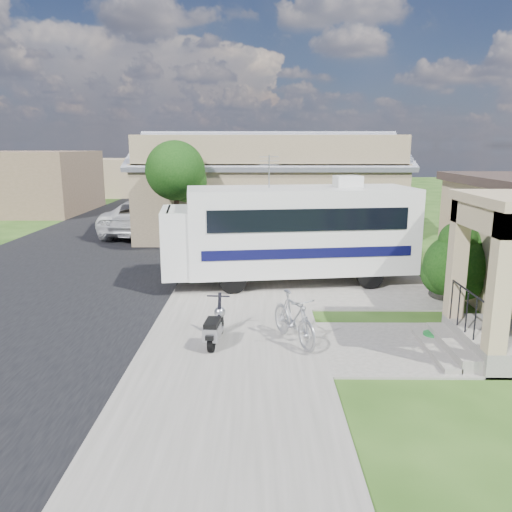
{
  "coord_description": "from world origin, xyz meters",
  "views": [
    {
      "loc": [
        -0.38,
        -11.27,
        4.35
      ],
      "look_at": [
        -0.5,
        2.5,
        1.3
      ],
      "focal_mm": 35.0,
      "sensor_mm": 36.0,
      "label": 1
    }
  ],
  "objects_px": {
    "shrub": "(457,263)",
    "pickup_truck": "(148,216)",
    "garden_hose": "(432,338)",
    "motorhome": "(291,230)",
    "bicycle": "(294,321)",
    "van": "(158,204)",
    "scooter": "(215,327)"
  },
  "relations": [
    {
      "from": "pickup_truck",
      "to": "shrub",
      "type": "bearing_deg",
      "value": 142.07
    },
    {
      "from": "scooter",
      "to": "bicycle",
      "type": "relative_size",
      "value": 0.8
    },
    {
      "from": "motorhome",
      "to": "bicycle",
      "type": "xyz_separation_m",
      "value": [
        -0.23,
        -5.19,
        -1.16
      ]
    },
    {
      "from": "bicycle",
      "to": "pickup_truck",
      "type": "relative_size",
      "value": 0.3
    },
    {
      "from": "bicycle",
      "to": "shrub",
      "type": "bearing_deg",
      "value": 7.64
    },
    {
      "from": "shrub",
      "to": "bicycle",
      "type": "height_order",
      "value": "shrub"
    },
    {
      "from": "motorhome",
      "to": "shrub",
      "type": "relative_size",
      "value": 3.46
    },
    {
      "from": "shrub",
      "to": "bicycle",
      "type": "xyz_separation_m",
      "value": [
        -4.68,
        -2.94,
        -0.63
      ]
    },
    {
      "from": "motorhome",
      "to": "pickup_truck",
      "type": "relative_size",
      "value": 1.28
    },
    {
      "from": "motorhome",
      "to": "scooter",
      "type": "bearing_deg",
      "value": -118.17
    },
    {
      "from": "garden_hose",
      "to": "van",
      "type": "bearing_deg",
      "value": 116.86
    },
    {
      "from": "van",
      "to": "garden_hose",
      "type": "distance_m",
      "value": 22.76
    },
    {
      "from": "pickup_truck",
      "to": "garden_hose",
      "type": "distance_m",
      "value": 17.08
    },
    {
      "from": "bicycle",
      "to": "van",
      "type": "bearing_deg",
      "value": 84.66
    },
    {
      "from": "scooter",
      "to": "pickup_truck",
      "type": "distance_m",
      "value": 15.21
    },
    {
      "from": "scooter",
      "to": "garden_hose",
      "type": "distance_m",
      "value": 4.92
    },
    {
      "from": "motorhome",
      "to": "pickup_truck",
      "type": "height_order",
      "value": "motorhome"
    },
    {
      "from": "van",
      "to": "garden_hose",
      "type": "relative_size",
      "value": 13.57
    },
    {
      "from": "scooter",
      "to": "garden_hose",
      "type": "height_order",
      "value": "scooter"
    },
    {
      "from": "shrub",
      "to": "garden_hose",
      "type": "relative_size",
      "value": 5.86
    },
    {
      "from": "bicycle",
      "to": "van",
      "type": "distance_m",
      "value": 21.72
    },
    {
      "from": "van",
      "to": "motorhome",
      "type": "bearing_deg",
      "value": -76.11
    },
    {
      "from": "scooter",
      "to": "pickup_truck",
      "type": "height_order",
      "value": "pickup_truck"
    },
    {
      "from": "scooter",
      "to": "bicycle",
      "type": "bearing_deg",
      "value": 9.05
    },
    {
      "from": "garden_hose",
      "to": "motorhome",
      "type": "bearing_deg",
      "value": 120.57
    },
    {
      "from": "shrub",
      "to": "pickup_truck",
      "type": "distance_m",
      "value": 15.91
    },
    {
      "from": "scooter",
      "to": "van",
      "type": "height_order",
      "value": "van"
    },
    {
      "from": "scooter",
      "to": "van",
      "type": "xyz_separation_m",
      "value": [
        -5.38,
        20.63,
        0.34
      ]
    },
    {
      "from": "garden_hose",
      "to": "bicycle",
      "type": "bearing_deg",
      "value": -175.94
    },
    {
      "from": "motorhome",
      "to": "van",
      "type": "bearing_deg",
      "value": 107.77
    },
    {
      "from": "motorhome",
      "to": "pickup_truck",
      "type": "bearing_deg",
      "value": 117.94
    },
    {
      "from": "pickup_truck",
      "to": "garden_hose",
      "type": "height_order",
      "value": "pickup_truck"
    }
  ]
}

